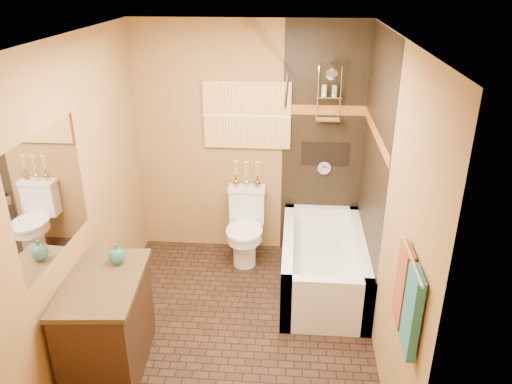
# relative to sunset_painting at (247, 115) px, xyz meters

# --- Properties ---
(floor) EXTENTS (3.00, 3.00, 0.00)m
(floor) POSITION_rel_sunset_painting_xyz_m (0.02, -1.48, -1.55)
(floor) COLOR black
(floor) RESTS_ON ground
(wall_left) EXTENTS (0.02, 3.00, 2.50)m
(wall_left) POSITION_rel_sunset_painting_xyz_m (-1.18, -1.48, -0.30)
(wall_left) COLOR olive
(wall_left) RESTS_ON floor
(wall_right) EXTENTS (0.02, 3.00, 2.50)m
(wall_right) POSITION_rel_sunset_painting_xyz_m (1.22, -1.48, -0.30)
(wall_right) COLOR olive
(wall_right) RESTS_ON floor
(wall_back) EXTENTS (2.40, 0.02, 2.50)m
(wall_back) POSITION_rel_sunset_painting_xyz_m (0.02, 0.02, -0.30)
(wall_back) COLOR olive
(wall_back) RESTS_ON floor
(wall_front) EXTENTS (2.40, 0.02, 2.50)m
(wall_front) POSITION_rel_sunset_painting_xyz_m (0.02, -2.98, -0.30)
(wall_front) COLOR olive
(wall_front) RESTS_ON floor
(ceiling) EXTENTS (3.00, 3.00, 0.00)m
(ceiling) POSITION_rel_sunset_painting_xyz_m (0.02, -1.48, 0.95)
(ceiling) COLOR silver
(ceiling) RESTS_ON wall_back
(alcove_tile_back) EXTENTS (0.85, 0.01, 2.50)m
(alcove_tile_back) POSITION_rel_sunset_painting_xyz_m (0.79, 0.01, -0.30)
(alcove_tile_back) COLOR black
(alcove_tile_back) RESTS_ON wall_back
(alcove_tile_right) EXTENTS (0.01, 1.50, 2.50)m
(alcove_tile_right) POSITION_rel_sunset_painting_xyz_m (1.21, -0.73, -0.30)
(alcove_tile_right) COLOR black
(alcove_tile_right) RESTS_ON wall_right
(mosaic_band_back) EXTENTS (0.85, 0.01, 0.10)m
(mosaic_band_back) POSITION_rel_sunset_painting_xyz_m (0.79, 0.00, 0.07)
(mosaic_band_back) COLOR #91471A
(mosaic_band_back) RESTS_ON alcove_tile_back
(mosaic_band_right) EXTENTS (0.01, 1.50, 0.10)m
(mosaic_band_right) POSITION_rel_sunset_painting_xyz_m (1.20, -0.73, 0.07)
(mosaic_band_right) COLOR #91471A
(mosaic_band_right) RESTS_ON alcove_tile_right
(alcove_niche) EXTENTS (0.50, 0.01, 0.25)m
(alcove_niche) POSITION_rel_sunset_painting_xyz_m (0.82, 0.01, -0.40)
(alcove_niche) COLOR black
(alcove_niche) RESTS_ON alcove_tile_back
(shower_fixtures) EXTENTS (0.24, 0.33, 1.16)m
(shower_fixtures) POSITION_rel_sunset_painting_xyz_m (0.82, -0.10, 0.12)
(shower_fixtures) COLOR silver
(shower_fixtures) RESTS_ON floor
(curtain_rod) EXTENTS (0.03, 1.55, 0.03)m
(curtain_rod) POSITION_rel_sunset_painting_xyz_m (0.42, -0.73, 0.47)
(curtain_rod) COLOR silver
(curtain_rod) RESTS_ON wall_back
(towel_bar) EXTENTS (0.02, 0.55, 0.02)m
(towel_bar) POSITION_rel_sunset_painting_xyz_m (1.17, -2.53, -0.10)
(towel_bar) COLOR silver
(towel_bar) RESTS_ON wall_right
(towel_teal) EXTENTS (0.05, 0.22, 0.52)m
(towel_teal) POSITION_rel_sunset_painting_xyz_m (1.18, -2.66, -0.37)
(towel_teal) COLOR #1F666A
(towel_teal) RESTS_ON towel_bar
(towel_rust) EXTENTS (0.05, 0.22, 0.52)m
(towel_rust) POSITION_rel_sunset_painting_xyz_m (1.18, -2.40, -0.37)
(towel_rust) COLOR maroon
(towel_rust) RESTS_ON towel_bar
(sunset_painting) EXTENTS (0.90, 0.04, 0.70)m
(sunset_painting) POSITION_rel_sunset_painting_xyz_m (0.00, 0.00, 0.00)
(sunset_painting) COLOR orange
(sunset_painting) RESTS_ON wall_back
(vanity_mirror) EXTENTS (0.01, 1.00, 0.90)m
(vanity_mirror) POSITION_rel_sunset_painting_xyz_m (-1.17, -1.96, -0.05)
(vanity_mirror) COLOR white
(vanity_mirror) RESTS_ON wall_left
(bathtub) EXTENTS (0.80, 1.50, 0.55)m
(bathtub) POSITION_rel_sunset_painting_xyz_m (0.82, -0.73, -1.33)
(bathtub) COLOR white
(bathtub) RESTS_ON floor
(toilet) EXTENTS (0.40, 0.59, 0.78)m
(toilet) POSITION_rel_sunset_painting_xyz_m (0.00, -0.26, -1.15)
(toilet) COLOR white
(toilet) RESTS_ON floor
(vanity) EXTENTS (0.64, 0.96, 0.81)m
(vanity) POSITION_rel_sunset_painting_xyz_m (-0.91, -1.96, -1.14)
(vanity) COLOR black
(vanity) RESTS_ON floor
(teal_bottle) EXTENTS (0.14, 0.14, 0.21)m
(teal_bottle) POSITION_rel_sunset_painting_xyz_m (-0.86, -1.72, -0.65)
(teal_bottle) COLOR #236B67
(teal_bottle) RESTS_ON vanity
(bud_vases) EXTENTS (0.29, 0.06, 0.29)m
(bud_vases) POSITION_rel_sunset_painting_xyz_m (0.00, -0.09, -0.61)
(bud_vases) COLOR #BB803A
(bud_vases) RESTS_ON toilet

